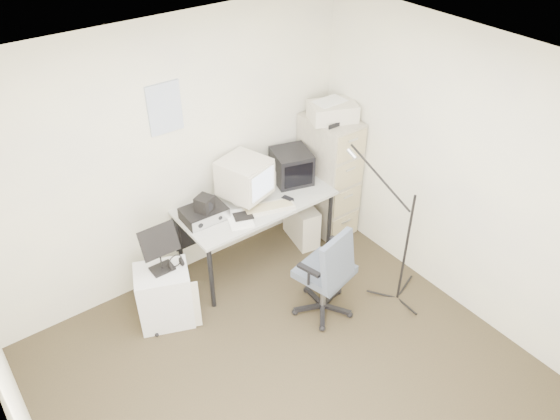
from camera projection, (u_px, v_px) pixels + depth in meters
floor at (295, 385)px, 4.39m from camera, size 3.60×3.60×0.01m
ceiling at (303, 95)px, 2.92m from camera, size 3.60×3.60×0.01m
wall_back at (173, 159)px, 4.83m from camera, size 3.60×0.02×2.50m
wall_left at (22, 410)px, 2.78m from camera, size 0.02×3.60×2.50m
wall_right at (469, 182)px, 4.52m from camera, size 0.02×3.60×2.50m
wall_calendar at (165, 108)px, 4.52m from camera, size 0.30×0.02×0.44m
filing_cabinet at (329, 175)px, 5.73m from camera, size 0.40×0.60×1.30m
printer at (333, 111)px, 5.30m from camera, size 0.53×0.45×0.17m
desk at (257, 231)px, 5.42m from camera, size 1.50×0.70×0.73m
crt_monitor at (245, 181)px, 5.10m from camera, size 0.50×0.51×0.43m
crt_tv at (291, 166)px, 5.42m from camera, size 0.44×0.46×0.32m
desk_speaker at (273, 177)px, 5.41m from camera, size 0.08×0.08×0.15m
keyboard at (269, 208)px, 5.10m from camera, size 0.52×0.31×0.03m
mouse at (287, 199)px, 5.20m from camera, size 0.09×0.12×0.03m
radio_receiver at (204, 213)px, 4.95m from camera, size 0.40×0.29×0.11m
radio_speaker at (204, 204)px, 4.85m from camera, size 0.19×0.18×0.14m
papers at (240, 219)px, 4.96m from camera, size 0.30×0.35×0.02m
pc_tower at (301, 222)px, 5.78m from camera, size 0.30×0.50×0.44m
office_chair at (325, 270)px, 4.78m from camera, size 0.68×0.68×0.98m
side_cart at (165, 296)px, 4.80m from camera, size 0.56×0.51×0.57m
music_stand at (159, 248)px, 4.53m from camera, size 0.36×0.29×0.47m
headphones at (176, 263)px, 4.66m from camera, size 0.17×0.17×0.02m
mic_stand at (408, 234)px, 4.74m from camera, size 0.03×0.03×1.53m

